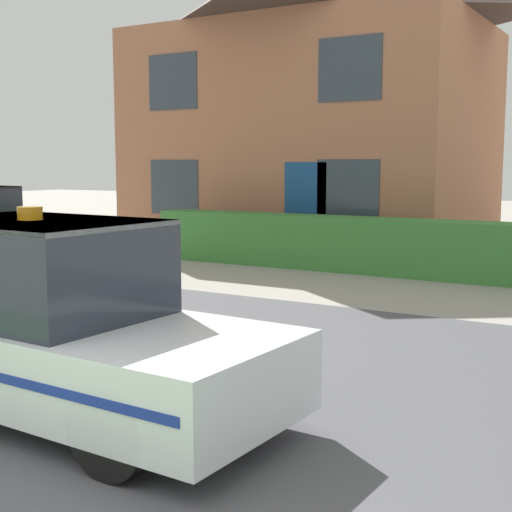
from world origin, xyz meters
TOP-DOWN VIEW (x-y plane):
  - road_strip at (0.00, 4.18)m, footprint 28.00×6.98m
  - garden_hedge at (-0.96, 11.03)m, footprint 10.93×0.80m
  - police_car at (-1.08, 2.45)m, footprint 4.02×1.76m
  - house_left at (-4.90, 15.13)m, footprint 8.61×6.34m

SIDE VIEW (x-z plane):
  - road_strip at x=0.00m, z-range 0.00..0.01m
  - garden_hedge at x=-0.96m, z-range 0.00..1.05m
  - police_car at x=-1.08m, z-range -0.09..1.61m
  - house_left at x=-4.90m, z-range 0.08..7.97m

